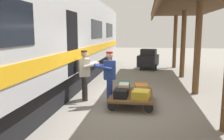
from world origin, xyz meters
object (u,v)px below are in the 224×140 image
porter_by_door (85,73)px  luggage_cart (132,95)px  suitcase_teal_softside (124,86)px  baggage_tug (148,59)px  suitcase_cream_canvas (124,86)px  train_car (29,40)px  suitcase_olive_duffel (141,91)px  suitcase_orange_carryall (142,87)px  porter_in_overalls (109,76)px  suitcase_yellow_case (141,94)px  suitcase_black_hardshell (121,94)px  suitcase_maroon_trunk (123,91)px

porter_by_door → luggage_cart: bearing=170.9°
porter_by_door → suitcase_teal_softside: bearing=-168.4°
baggage_tug → suitcase_cream_canvas: bearing=83.6°
train_car → baggage_tug: size_ratio=11.64×
suitcase_olive_duffel → porter_by_door: size_ratio=0.36×
suitcase_orange_carryall → baggage_tug: bearing=-92.3°
porter_in_overalls → suitcase_cream_canvas: bearing=-166.0°
suitcase_yellow_case → suitcase_orange_carryall: bearing=-90.0°
suitcase_black_hardshell → suitcase_maroon_trunk: 0.53m
luggage_cart → porter_in_overalls: bearing=8.5°
suitcase_yellow_case → suitcase_black_hardshell: 0.60m
suitcase_yellow_case → suitcase_maroon_trunk: suitcase_yellow_case is taller
suitcase_yellow_case → baggage_tug: 8.16m
suitcase_maroon_trunk → suitcase_yellow_case: bearing=138.9°
luggage_cart → porter_by_door: (1.60, -0.26, 0.63)m
suitcase_black_hardshell → porter_by_door: size_ratio=0.26×
train_car → suitcase_yellow_case: train_car is taller
suitcase_olive_duffel → suitcase_teal_softside: bearing=-41.1°
suitcase_black_hardshell → suitcase_cream_canvas: (-0.04, -0.53, 0.12)m
suitcase_yellow_case → suitcase_olive_duffel: suitcase_yellow_case is taller
luggage_cart → suitcase_orange_carryall: suitcase_orange_carryall is taller
suitcase_black_hardshell → suitcase_olive_duffel: suitcase_black_hardshell is taller
suitcase_yellow_case → suitcase_cream_canvas: (0.56, -0.53, 0.12)m
suitcase_olive_duffel → suitcase_black_hardshell: bearing=41.1°
porter_by_door → suitcase_cream_canvas: bearing=169.4°
luggage_cart → porter_by_door: 1.74m
train_car → suitcase_maroon_trunk: size_ratio=37.50×
suitcase_black_hardshell → suitcase_olive_duffel: bearing=-138.9°
suitcase_orange_carryall → porter_by_door: 1.98m
porter_in_overalls → porter_by_door: (0.87, -0.37, 0.00)m
luggage_cart → porter_in_overalls: 0.97m
suitcase_maroon_trunk → train_car: bearing=1.2°
train_car → suitcase_orange_carryall: (-3.70, -0.59, -1.61)m
suitcase_black_hardshell → suitcase_cream_canvas: bearing=-93.9°
suitcase_black_hardshell → suitcase_orange_carryall: bearing=-119.8°
suitcase_cream_canvas → porter_in_overalls: size_ratio=0.28×
train_car → suitcase_black_hardshell: bearing=171.6°
suitcase_teal_softside → suitcase_maroon_trunk: size_ratio=0.80×
suitcase_black_hardshell → baggage_tug: (-0.89, -8.15, 0.16)m
suitcase_yellow_case → baggage_tug: size_ratio=0.28×
suitcase_orange_carryall → suitcase_black_hardshell: 1.21m
suitcase_orange_carryall → suitcase_maroon_trunk: 0.80m
suitcase_black_hardshell → porter_in_overalls: porter_in_overalls is taller
train_car → baggage_tug: 8.78m
baggage_tug → suitcase_orange_carryall: bearing=87.7°
suitcase_yellow_case → suitcase_teal_softside: bearing=-60.2°
suitcase_teal_softside → suitcase_olive_duffel: suitcase_teal_softside is taller
suitcase_cream_canvas → suitcase_yellow_case: bearing=136.7°
suitcase_orange_carryall → suitcase_yellow_case: 1.05m
luggage_cart → train_car: bearing=1.1°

